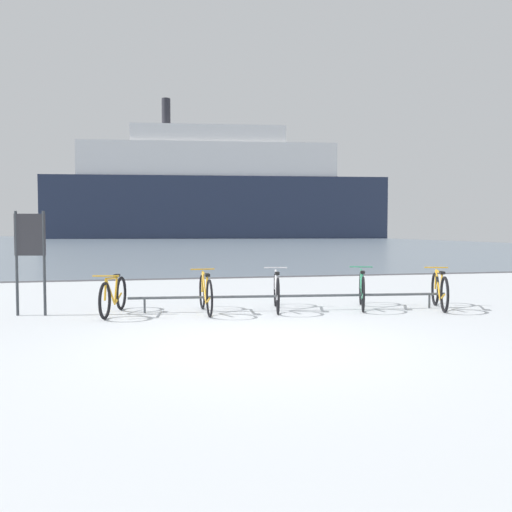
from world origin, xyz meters
The scene contains 9 objects.
ground centered at (0.00, 53.90, -0.04)m, with size 80.00×132.00×0.08m.
bike_rack centered at (1.29, 2.87, 0.27)m, with size 6.11×0.69×0.31m.
bicycle_0 centered at (-2.01, 3.12, 0.34)m, with size 0.56×1.71×0.76m.
bicycle_1 centered at (-0.35, 2.92, 0.36)m, with size 0.46×1.69×0.80m.
bicycle_2 centered at (1.02, 2.98, 0.36)m, with size 0.53×1.71×0.80m.
bicycle_3 centered at (2.72, 2.85, 0.36)m, with size 0.70×1.60×0.80m.
bicycle_4 centered at (4.18, 2.46, 0.36)m, with size 0.68×1.55×0.79m.
info_sign centered at (-3.46, 3.32, 1.27)m, with size 0.55×0.16×1.88m.
ferry_ship centered at (11.71, 85.03, 7.88)m, with size 57.72×15.49×23.52m.
Camera 1 is at (-1.61, -7.00, 1.56)m, focal length 37.93 mm.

